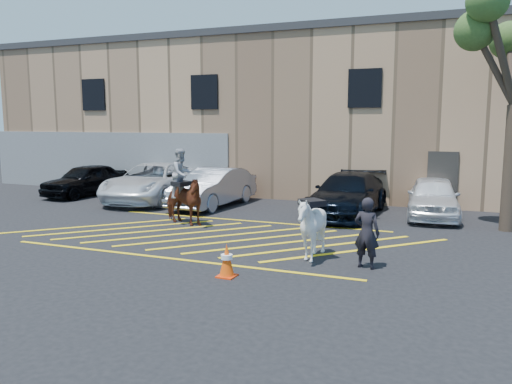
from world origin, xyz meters
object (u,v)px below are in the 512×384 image
(car_silver_sedan, at_px, (213,187))
(mounted_bay, at_px, (182,194))
(car_white_suv, at_px, (433,197))
(saddled_white, at_px, (312,227))
(car_white_pickup, at_px, (153,182))
(car_black_suv, at_px, (86,180))
(traffic_cone, at_px, (227,260))
(car_blue_suv, at_px, (348,194))
(handler, at_px, (367,233))

(car_silver_sedan, bearing_deg, mounted_bay, -75.33)
(car_white_suv, relative_size, saddled_white, 2.19)
(car_white_pickup, bearing_deg, car_silver_sedan, -12.31)
(car_black_suv, height_order, saddled_white, saddled_white)
(mounted_bay, bearing_deg, traffic_cone, -51.05)
(car_silver_sedan, xyz_separation_m, traffic_cone, (4.27, -8.04, -0.38))
(car_white_pickup, xyz_separation_m, mounted_bay, (3.56, -3.83, 0.20))
(car_black_suv, xyz_separation_m, car_white_pickup, (3.66, -0.19, 0.08))
(car_blue_suv, bearing_deg, car_silver_sedan, -175.51)
(car_blue_suv, distance_m, mounted_bay, 5.89)
(car_black_suv, bearing_deg, car_blue_suv, 5.54)
(saddled_white, relative_size, traffic_cone, 2.61)
(car_silver_sedan, distance_m, handler, 9.37)
(car_white_suv, bearing_deg, car_blue_suv, -170.84)
(handler, bearing_deg, car_blue_suv, -64.12)
(car_blue_suv, bearing_deg, car_white_suv, 16.20)
(car_white_pickup, height_order, traffic_cone, car_white_pickup)
(car_silver_sedan, height_order, car_blue_suv, car_silver_sedan)
(mounted_bay, bearing_deg, car_blue_suv, 37.63)
(car_white_pickup, relative_size, car_silver_sedan, 1.25)
(car_silver_sedan, bearing_deg, traffic_cone, -57.27)
(handler, bearing_deg, car_silver_sedan, -30.97)
(car_white_suv, distance_m, handler, 7.10)
(car_blue_suv, bearing_deg, mounted_bay, -138.74)
(car_white_pickup, distance_m, car_white_suv, 11.08)
(car_silver_sedan, distance_m, saddled_white, 8.27)
(traffic_cone, bearing_deg, handler, 33.13)
(car_black_suv, xyz_separation_m, mounted_bay, (7.22, -4.02, 0.28))
(handler, height_order, mounted_bay, mounted_bay)
(saddled_white, height_order, traffic_cone, saddled_white)
(mounted_bay, bearing_deg, saddled_white, -27.20)
(car_white_suv, bearing_deg, saddled_white, -113.75)
(car_blue_suv, relative_size, mounted_bay, 2.08)
(car_white_pickup, height_order, mounted_bay, mounted_bay)
(handler, distance_m, mounted_bay, 6.92)
(car_blue_suv, xyz_separation_m, handler, (1.67, -6.37, 0.07))
(car_white_suv, bearing_deg, traffic_cone, -117.18)
(car_blue_suv, xyz_separation_m, traffic_cone, (-1.01, -8.12, -0.38))
(car_silver_sedan, relative_size, mounted_bay, 1.85)
(car_silver_sedan, relative_size, car_blue_suv, 0.89)
(mounted_bay, distance_m, traffic_cone, 5.85)
(mounted_bay, bearing_deg, handler, -23.67)
(car_white_pickup, relative_size, car_white_suv, 1.37)
(car_black_suv, xyz_separation_m, handler, (13.55, -6.80, 0.10))
(car_blue_suv, height_order, handler, handler)
(car_silver_sedan, relative_size, saddled_white, 2.39)
(mounted_bay, bearing_deg, car_silver_sedan, 99.93)
(car_black_suv, bearing_deg, car_silver_sedan, 3.21)
(saddled_white, bearing_deg, car_white_pickup, 143.20)
(car_black_suv, bearing_deg, mounted_bay, -21.52)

